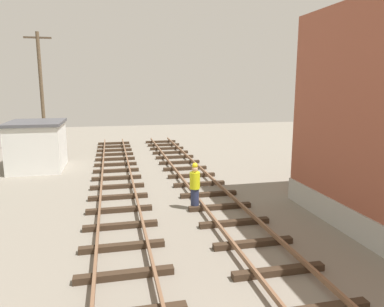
# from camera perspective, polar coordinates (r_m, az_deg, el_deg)

# --- Properties ---
(control_hut) EXTENTS (3.00, 3.80, 2.76)m
(control_hut) POSITION_cam_1_polar(r_m,az_deg,el_deg) (22.52, -23.33, 1.23)
(control_hut) COLOR silver
(control_hut) RESTS_ON ground
(utility_pole_far) EXTENTS (1.80, 0.24, 8.37)m
(utility_pole_far) POSITION_cam_1_polar(r_m,az_deg,el_deg) (27.61, -22.74, 9.12)
(utility_pole_far) COLOR brown
(utility_pole_far) RESTS_ON ground
(track_worker_foreground) EXTENTS (0.40, 0.40, 1.87)m
(track_worker_foreground) POSITION_cam_1_polar(r_m,az_deg,el_deg) (13.95, 0.45, -5.25)
(track_worker_foreground) COLOR #262D4C
(track_worker_foreground) RESTS_ON ground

